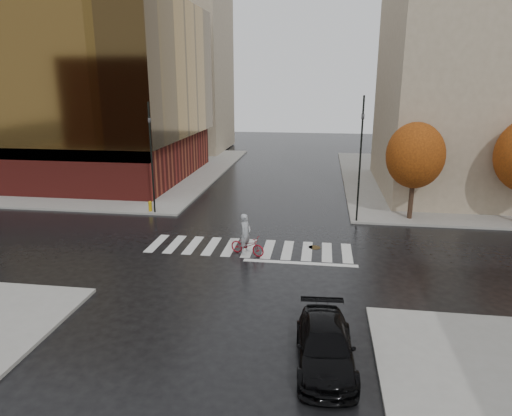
{
  "coord_description": "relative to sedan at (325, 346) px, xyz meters",
  "views": [
    {
      "loc": [
        3.92,
        -23.63,
        9.28
      ],
      "look_at": [
        0.19,
        1.9,
        2.0
      ],
      "focal_mm": 32.0,
      "sensor_mm": 36.0,
      "label": 1
    }
  ],
  "objects": [
    {
      "name": "fire_hydrant",
      "position": [
        -12.44,
        16.5,
        -0.12
      ],
      "size": [
        0.27,
        0.27,
        0.74
      ],
      "color": "#BD910B",
      "rests_on": "sidewalk_nw"
    },
    {
      "name": "crosswalk",
      "position": [
        -4.27,
        10.5,
        -0.68
      ],
      "size": [
        12.0,
        3.0,
        0.01
      ],
      "primitive_type": "cube",
      "color": "silver",
      "rests_on": "ground"
    },
    {
      "name": "building_nw_far",
      "position": [
        -20.27,
        47.0,
        9.47
      ],
      "size": [
        14.0,
        12.0,
        20.0
      ],
      "primitive_type": "cube",
      "color": "gray",
      "rests_on": "sidewalk_nw"
    },
    {
      "name": "sidewalk_ne",
      "position": [
        16.73,
        31.0,
        -0.61
      ],
      "size": [
        30.0,
        30.0,
        0.15
      ],
      "primitive_type": "cube",
      "color": "gray",
      "rests_on": "ground"
    },
    {
      "name": "traffic_light_ne",
      "position": [
        2.11,
        16.3,
        4.25
      ],
      "size": [
        0.21,
        0.24,
        8.19
      ],
      "rotation": [
        0.0,
        0.0,
        3.38
      ],
      "color": "black",
      "rests_on": "sidewalk_ne"
    },
    {
      "name": "ground",
      "position": [
        -4.27,
        10.0,
        -0.68
      ],
      "size": [
        120.0,
        120.0,
        0.0
      ],
      "primitive_type": "plane",
      "color": "black",
      "rests_on": "ground"
    },
    {
      "name": "traffic_light_nw",
      "position": [
        -12.03,
        16.3,
        3.9
      ],
      "size": [
        0.24,
        0.22,
        7.7
      ],
      "rotation": [
        0.0,
        0.0,
        -2.01
      ],
      "color": "black",
      "rests_on": "sidewalk_nw"
    },
    {
      "name": "manhole",
      "position": [
        -0.57,
        11.13,
        -0.68
      ],
      "size": [
        0.77,
        0.77,
        0.01
      ],
      "primitive_type": "cylinder",
      "rotation": [
        0.0,
        0.0,
        0.13
      ],
      "color": "#49371A",
      "rests_on": "ground"
    },
    {
      "name": "building_ne_tan",
      "position": [
        12.73,
        27.0,
        8.47
      ],
      "size": [
        16.0,
        16.0,
        18.0
      ],
      "primitive_type": "cube",
      "color": "gray",
      "rests_on": "sidewalk_ne"
    },
    {
      "name": "sidewalk_nw",
      "position": [
        -25.27,
        31.0,
        -0.61
      ],
      "size": [
        30.0,
        30.0,
        0.15
      ],
      "primitive_type": "cube",
      "color": "gray",
      "rests_on": "ground"
    },
    {
      "name": "tree_ne_a",
      "position": [
        5.73,
        17.4,
        3.77
      ],
      "size": [
        3.8,
        3.8,
        6.5
      ],
      "color": "black",
      "rests_on": "sidewalk_ne"
    },
    {
      "name": "sedan",
      "position": [
        0.0,
        0.0,
        0.0
      ],
      "size": [
        2.2,
        4.82,
        1.37
      ],
      "primitive_type": "imported",
      "rotation": [
        0.0,
        0.0,
        0.06
      ],
      "color": "black",
      "rests_on": "ground"
    },
    {
      "name": "office_glass",
      "position": [
        -26.27,
        27.99,
        7.6
      ],
      "size": [
        27.0,
        19.0,
        16.0
      ],
      "color": "maroon",
      "rests_on": "sidewalk_nw"
    },
    {
      "name": "cyclist",
      "position": [
        -4.24,
        9.51,
        0.11
      ],
      "size": [
        2.15,
        1.36,
        2.31
      ],
      "rotation": [
        0.0,
        0.0,
        1.22
      ],
      "color": "maroon",
      "rests_on": "ground"
    }
  ]
}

